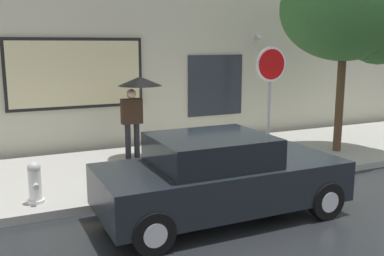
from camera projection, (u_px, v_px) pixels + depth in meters
The scene contains 8 objects.
ground_plane at pixel (257, 208), 7.97m from camera, with size 60.00×60.00×0.00m, color black.
sidewalk at pixel (188, 164), 10.63m from camera, with size 20.00×4.00×0.15m, color #A3A099.
building_facade at pixel (151, 23), 12.21m from camera, with size 20.00×0.67×7.00m.
parked_car at pixel (219, 177), 7.46m from camera, with size 4.20×1.91×1.43m.
fire_hydrant at pixel (35, 183), 7.75m from camera, with size 0.30×0.44×0.75m.
pedestrian_with_umbrella at pixel (137, 93), 10.64m from camera, with size 1.07×1.07×2.00m.
street_tree at pixel (353, 13), 10.96m from camera, with size 3.41×2.90×4.90m.
stop_sign at pixel (270, 83), 9.69m from camera, with size 0.76×0.10×2.71m.
Camera 1 is at (-4.24, -6.36, 2.92)m, focal length 41.22 mm.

